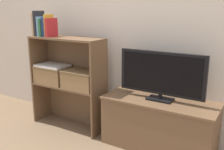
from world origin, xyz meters
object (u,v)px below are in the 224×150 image
at_px(tv, 161,74).
at_px(storage_basket_right, 81,79).
at_px(book_charcoal, 39,23).
at_px(book_skyblue, 42,26).
at_px(book_crimson, 51,27).
at_px(tv_stand, 159,124).
at_px(book_forest, 45,27).
at_px(book_navy, 47,27).
at_px(book_tan, 37,24).
at_px(laptop, 53,65).
at_px(book_mustard, 49,25).
at_px(storage_basket_left, 53,74).

height_order(tv, storage_basket_right, tv).
height_order(book_charcoal, book_skyblue, book_charcoal).
bearing_deg(storage_basket_right, book_crimson, -176.31).
xyz_separation_m(book_charcoal, book_skyblue, (0.04, 0.00, -0.03)).
relative_size(tv_stand, book_crimson, 5.36).
height_order(book_charcoal, book_forest, book_charcoal).
bearing_deg(book_navy, book_skyblue, 180.00).
height_order(book_tan, book_skyblue, book_tan).
bearing_deg(tv, book_crimson, -175.16).
bearing_deg(book_crimson, storage_basket_right, 3.69).
height_order(tv_stand, book_skyblue, book_skyblue).
bearing_deg(laptop, book_tan, -172.48).
bearing_deg(book_tan, book_mustard, 0.00).
bearing_deg(book_forest, laptop, 20.89).
relative_size(book_tan, laptop, 0.69).
relative_size(book_charcoal, book_forest, 1.44).
relative_size(book_forest, storage_basket_left, 0.49).
height_order(book_forest, book_mustard, book_mustard).
bearing_deg(book_navy, book_forest, -180.00).
bearing_deg(storage_basket_left, book_charcoal, -170.67).
distance_m(book_tan, storage_basket_left, 0.55).
bearing_deg(laptop, book_crimson, -31.61).
bearing_deg(book_skyblue, book_tan, -180.00).
height_order(book_crimson, storage_basket_left, book_crimson).
distance_m(book_forest, laptop, 0.40).
bearing_deg(tv_stand, laptop, -176.31).
bearing_deg(tv, tv_stand, 90.00).
height_order(book_mustard, laptop, book_mustard).
relative_size(book_charcoal, book_navy, 1.32).
xyz_separation_m(tv_stand, book_mustard, (-1.19, -0.10, 0.84)).
distance_m(tv_stand, book_tan, 1.61).
distance_m(tv, book_tan, 1.42).
relative_size(tv_stand, book_tan, 4.26).
xyz_separation_m(tv_stand, tv, (0.00, -0.00, 0.46)).
distance_m(book_mustard, storage_basket_left, 0.51).
distance_m(tv_stand, laptop, 1.27).
xyz_separation_m(book_mustard, book_crimson, (0.03, 0.00, -0.02)).
bearing_deg(book_charcoal, book_skyblue, 0.00).
xyz_separation_m(book_tan, book_mustard, (0.17, 0.00, -0.01)).
xyz_separation_m(tv_stand, storage_basket_right, (-0.81, -0.08, 0.33)).
distance_m(tv_stand, book_forest, 1.50).
height_order(tv_stand, book_charcoal, book_charcoal).
bearing_deg(tv, book_charcoal, -175.79).
xyz_separation_m(book_tan, book_charcoal, (0.03, 0.00, 0.01)).
distance_m(tv, book_forest, 1.31).
bearing_deg(book_charcoal, storage_basket_right, 2.47).
relative_size(book_navy, storage_basket_left, 0.54).
height_order(book_skyblue, book_crimson, book_skyblue).
relative_size(tv_stand, book_forest, 5.59).
relative_size(storage_basket_right, laptop, 1.07).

